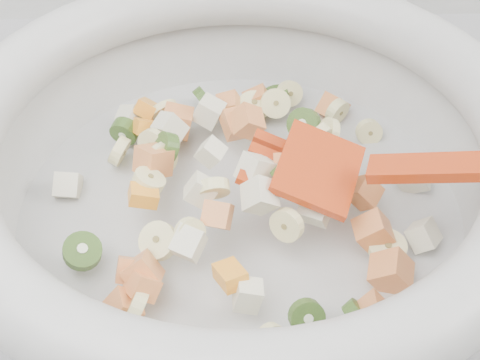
{
  "coord_description": "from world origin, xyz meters",
  "views": [
    {
      "loc": [
        -0.08,
        1.01,
        1.33
      ],
      "look_at": [
        -0.07,
        1.41,
        0.95
      ],
      "focal_mm": 55.0,
      "sensor_mm": 36.0,
      "label": 1
    }
  ],
  "objects": [
    {
      "name": "mixing_bowl",
      "position": [
        -0.07,
        1.41,
        0.97
      ],
      "size": [
        0.52,
        0.44,
        0.15
      ],
      "color": "#BCBBB9",
      "rests_on": "counter"
    }
  ]
}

